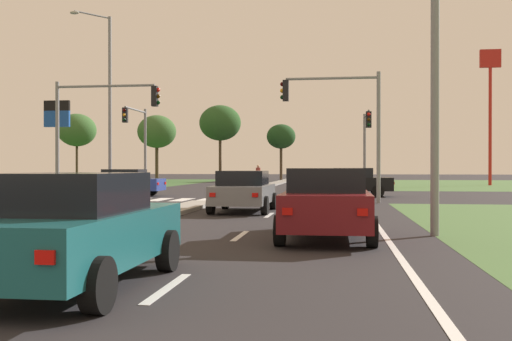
% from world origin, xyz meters
% --- Properties ---
extents(ground_plane, '(200.00, 200.00, 0.00)m').
position_xyz_m(ground_plane, '(0.00, 30.00, 0.00)').
color(ground_plane, '#282628').
extents(grass_verge_far_left, '(35.00, 35.00, 0.01)m').
position_xyz_m(grass_verge_far_left, '(-25.50, 54.50, 0.00)').
color(grass_verge_far_left, '#385B2D').
rests_on(grass_verge_far_left, ground).
extents(median_island_near, '(1.20, 22.00, 0.14)m').
position_xyz_m(median_island_near, '(0.00, 11.00, 0.07)').
color(median_island_near, gray).
rests_on(median_island_near, ground).
extents(median_island_far, '(1.20, 36.00, 0.14)m').
position_xyz_m(median_island_far, '(0.00, 55.00, 0.07)').
color(median_island_far, gray).
rests_on(median_island_far, ground).
extents(lane_dash_near, '(0.14, 2.00, 0.01)m').
position_xyz_m(lane_dash_near, '(3.50, 4.12, 0.01)').
color(lane_dash_near, silver).
rests_on(lane_dash_near, ground).
extents(lane_dash_second, '(0.14, 2.00, 0.01)m').
position_xyz_m(lane_dash_second, '(3.50, 10.12, 0.01)').
color(lane_dash_second, silver).
rests_on(lane_dash_second, ground).
extents(lane_dash_third, '(0.14, 2.00, 0.01)m').
position_xyz_m(lane_dash_third, '(3.50, 16.12, 0.01)').
color(lane_dash_third, silver).
rests_on(lane_dash_third, ground).
extents(lane_dash_fourth, '(0.14, 2.00, 0.01)m').
position_xyz_m(lane_dash_fourth, '(3.50, 22.12, 0.01)').
color(lane_dash_fourth, silver).
rests_on(lane_dash_fourth, ground).
extents(lane_dash_fifth, '(0.14, 2.00, 0.01)m').
position_xyz_m(lane_dash_fifth, '(3.50, 28.12, 0.01)').
color(lane_dash_fifth, silver).
rests_on(lane_dash_fifth, ground).
extents(edge_line_right, '(0.14, 24.00, 0.01)m').
position_xyz_m(edge_line_right, '(6.85, 12.00, 0.01)').
color(edge_line_right, silver).
rests_on(edge_line_right, ground).
extents(stop_bar_near, '(6.40, 0.50, 0.01)m').
position_xyz_m(stop_bar_near, '(3.80, 23.00, 0.01)').
color(stop_bar_near, silver).
rests_on(stop_bar_near, ground).
extents(crosswalk_bar_near, '(0.70, 2.80, 0.01)m').
position_xyz_m(crosswalk_bar_near, '(-6.40, 24.80, 0.01)').
color(crosswalk_bar_near, silver).
rests_on(crosswalk_bar_near, ground).
extents(crosswalk_bar_second, '(0.70, 2.80, 0.01)m').
position_xyz_m(crosswalk_bar_second, '(-5.25, 24.80, 0.01)').
color(crosswalk_bar_second, silver).
rests_on(crosswalk_bar_second, ground).
extents(crosswalk_bar_third, '(0.70, 2.80, 0.01)m').
position_xyz_m(crosswalk_bar_third, '(-4.10, 24.80, 0.01)').
color(crosswalk_bar_third, silver).
rests_on(crosswalk_bar_third, ground).
extents(crosswalk_bar_fourth, '(0.70, 2.80, 0.01)m').
position_xyz_m(crosswalk_bar_fourth, '(-2.95, 24.80, 0.01)').
color(crosswalk_bar_fourth, silver).
rests_on(crosswalk_bar_fourth, ground).
extents(crosswalk_bar_fifth, '(0.70, 2.80, 0.01)m').
position_xyz_m(crosswalk_bar_fifth, '(-1.80, 24.80, 0.01)').
color(crosswalk_bar_fifth, silver).
rests_on(crosswalk_bar_fifth, ground).
extents(crosswalk_bar_sixth, '(0.70, 2.80, 0.01)m').
position_xyz_m(crosswalk_bar_sixth, '(-0.65, 24.80, 0.01)').
color(crosswalk_bar_sixth, silver).
rests_on(crosswalk_bar_sixth, ground).
extents(crosswalk_bar_seventh, '(0.70, 2.80, 0.01)m').
position_xyz_m(crosswalk_bar_seventh, '(0.50, 24.80, 0.01)').
color(crosswalk_bar_seventh, silver).
rests_on(crosswalk_bar_seventh, ground).
extents(car_maroon_near, '(2.07, 4.49, 1.59)m').
position_xyz_m(car_maroon_near, '(5.51, 9.90, 0.81)').
color(car_maroon_near, maroon).
rests_on(car_maroon_near, ground).
extents(car_grey_second, '(2.07, 4.19, 1.48)m').
position_xyz_m(car_grey_second, '(2.41, 17.51, 0.76)').
color(car_grey_second, slate).
rests_on(car_grey_second, ground).
extents(car_black_third, '(4.60, 1.94, 1.56)m').
position_xyz_m(car_black_third, '(6.52, 29.40, 0.80)').
color(car_black_third, black).
rests_on(car_black_third, ground).
extents(car_teal_fourth, '(1.97, 4.25, 1.54)m').
position_xyz_m(car_teal_fourth, '(2.26, 3.98, 0.78)').
color(car_teal_fourth, '#19565B').
rests_on(car_teal_fourth, ground).
extents(car_blue_fifth, '(4.59, 2.02, 1.49)m').
position_xyz_m(car_blue_fifth, '(-6.07, 28.03, 0.77)').
color(car_blue_fifth, navy).
rests_on(car_blue_fifth, ground).
extents(traffic_signal_near_left, '(5.20, 0.32, 5.72)m').
position_xyz_m(traffic_signal_near_left, '(-5.72, 23.40, 3.97)').
color(traffic_signal_near_left, gray).
rests_on(traffic_signal_near_left, ground).
extents(traffic_signal_near_right, '(4.51, 0.32, 5.88)m').
position_xyz_m(traffic_signal_near_right, '(6.02, 23.40, 4.03)').
color(traffic_signal_near_right, gray).
rests_on(traffic_signal_near_right, ground).
extents(traffic_signal_far_right, '(0.32, 5.32, 5.17)m').
position_xyz_m(traffic_signal_far_right, '(7.60, 34.57, 3.62)').
color(traffic_signal_far_right, gray).
rests_on(traffic_signal_far_right, ground).
extents(traffic_signal_far_left, '(0.32, 4.34, 5.70)m').
position_xyz_m(traffic_signal_far_left, '(-7.60, 35.07, 3.90)').
color(traffic_signal_far_left, gray).
rests_on(traffic_signal_far_left, ground).
extents(street_lamp_second, '(1.77, 2.15, 10.82)m').
position_xyz_m(street_lamp_second, '(-8.14, 30.94, 6.00)').
color(street_lamp_second, gray).
rests_on(street_lamp_second, ground).
extents(pedestrian_at_median, '(0.34, 0.34, 1.64)m').
position_xyz_m(pedestrian_at_median, '(-0.03, 39.98, 1.13)').
color(pedestrian_at_median, '#232833').
rests_on(pedestrian_at_median, median_island_far).
extents(fastfood_pole_sign, '(1.80, 0.40, 12.02)m').
position_xyz_m(fastfood_pole_sign, '(19.22, 51.10, 8.74)').
color(fastfood_pole_sign, red).
rests_on(fastfood_pole_sign, ground).
extents(fuel_price_totem, '(1.80, 0.24, 6.15)m').
position_xyz_m(fuel_price_totem, '(-13.16, 34.56, 4.50)').
color(fuel_price_totem, silver).
rests_on(fuel_price_totem, ground).
extents(treeline_near, '(4.58, 4.58, 7.98)m').
position_xyz_m(treeline_near, '(-24.96, 63.38, 6.02)').
color(treeline_near, '#423323').
rests_on(treeline_near, ground).
extents(treeline_second, '(4.52, 4.52, 7.71)m').
position_xyz_m(treeline_second, '(-15.15, 63.56, 5.75)').
color(treeline_second, '#423323').
rests_on(treeline_second, ground).
extents(treeline_third, '(4.49, 4.49, 8.29)m').
position_xyz_m(treeline_third, '(-6.70, 59.11, 6.36)').
color(treeline_third, '#423323').
rests_on(treeline_third, ground).
extents(treeline_fourth, '(3.31, 3.31, 6.55)m').
position_xyz_m(treeline_fourth, '(-0.57, 64.19, 5.10)').
color(treeline_fourth, '#423323').
rests_on(treeline_fourth, ground).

